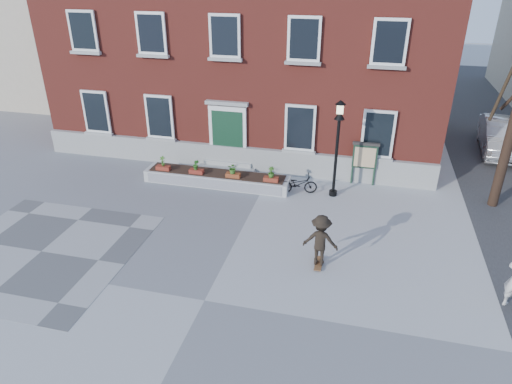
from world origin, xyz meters
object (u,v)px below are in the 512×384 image
(parked_car, at_px, (501,136))
(notice_board, at_px, (365,157))
(bicycle, at_px, (298,184))
(skateboarder, at_px, (320,240))
(lamp_post, at_px, (338,136))

(parked_car, relative_size, notice_board, 2.64)
(bicycle, distance_m, parked_car, 11.29)
(parked_car, distance_m, skateboarder, 13.84)
(notice_board, bearing_deg, bicycle, -149.74)
(parked_car, distance_m, notice_board, 8.41)
(skateboarder, bearing_deg, notice_board, 80.11)
(notice_board, bearing_deg, skateboarder, -99.89)
(lamp_post, bearing_deg, bicycle, -174.42)
(lamp_post, bearing_deg, parked_car, 41.73)
(bicycle, relative_size, skateboarder, 0.88)
(parked_car, xyz_separation_m, skateboarder, (-7.52, -11.62, 0.09))
(bicycle, distance_m, skateboarder, 5.00)
(parked_car, height_order, lamp_post, lamp_post)
(lamp_post, bearing_deg, skateboarder, -89.82)
(lamp_post, xyz_separation_m, notice_board, (1.10, 1.33, -1.28))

